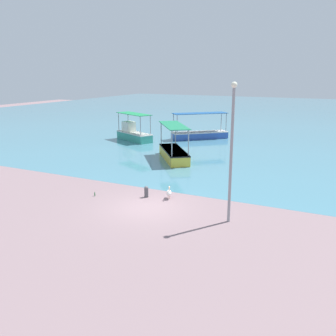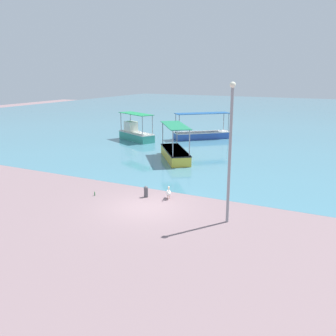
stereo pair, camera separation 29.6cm
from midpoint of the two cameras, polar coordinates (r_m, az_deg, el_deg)
The scene contains 9 objects.
ground at distance 20.11m, azimuth -2.93°, elevation -6.03°, with size 120.00×120.00×0.00m, color slate.
harbor_water at distance 65.38m, azimuth 18.65°, elevation 7.54°, with size 110.00×90.00×0.00m, color teal.
fishing_boat_near_left at distance 40.72m, azimuth 5.40°, elevation 5.24°, with size 5.57×5.26×2.76m.
fishing_boat_near_right at distance 39.75m, azimuth -4.76°, elevation 5.27°, with size 4.95×3.44×2.82m.
fishing_boat_center at distance 30.80m, azimuth 1.35°, elevation 2.38°, with size 4.55×5.39×2.86m.
pelican at distance 21.31m, azimuth 0.48°, elevation -3.74°, with size 0.52×0.74×0.80m.
lamp_post at distance 17.45m, azimuth 9.93°, elevation 3.14°, with size 0.28×0.28×6.61m.
mooring_bollard at distance 21.63m, azimuth -2.99°, elevation -3.54°, with size 0.25×0.25×0.66m.
glass_bottle at distance 22.28m, azimuth -10.75°, elevation -3.91°, with size 0.07×0.07×0.27m.
Camera 2 is at (9.57, -16.24, 7.03)m, focal length 40.00 mm.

